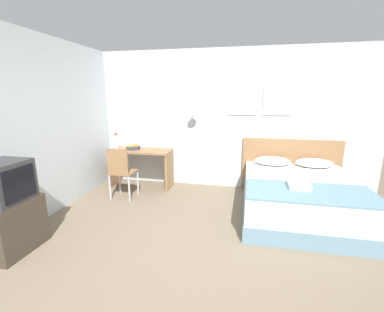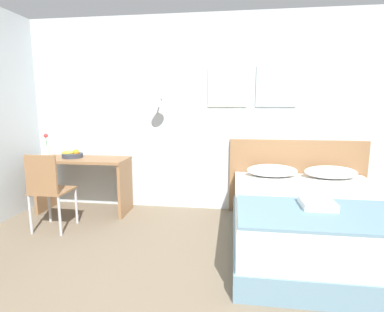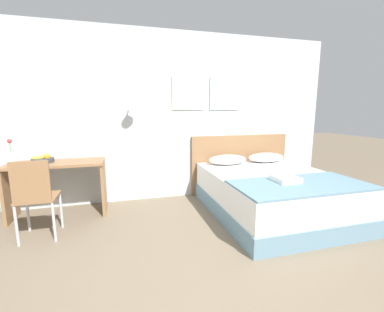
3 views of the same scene
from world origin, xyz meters
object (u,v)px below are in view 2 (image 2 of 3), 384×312
at_px(headboard, 296,177).
at_px(flower_vase, 47,148).
at_px(throw_blanket, 337,215).
at_px(desk, 84,175).
at_px(desk_chair, 47,186).
at_px(folded_towel_near_foot, 317,203).
at_px(fruit_bowl, 72,155).
at_px(bed, 315,222).
at_px(pillow_right, 331,172).
at_px(pillow_left, 272,171).

distance_m(headboard, flower_vase, 3.40).
bearing_deg(throw_blanket, desk, 155.71).
relative_size(throw_blanket, desk_chair, 1.73).
relative_size(headboard, folded_towel_near_foot, 6.13).
xyz_separation_m(folded_towel_near_foot, fruit_bowl, (-2.91, 1.18, 0.17)).
bearing_deg(flower_vase, throw_blanket, -20.70).
bearing_deg(desk, fruit_bowl, 169.33).
bearing_deg(desk, flower_vase, -177.86).
bearing_deg(folded_towel_near_foot, flower_vase, 160.80).
height_order(desk, fruit_bowl, fruit_bowl).
bearing_deg(folded_towel_near_foot, throw_blanket, -50.42).
bearing_deg(bed, fruit_bowl, 166.25).
height_order(folded_towel_near_foot, desk_chair, desk_chair).
bearing_deg(fruit_bowl, flower_vase, -171.59).
height_order(headboard, pillow_right, headboard).
distance_m(throw_blanket, desk_chair, 3.00).
height_order(throw_blanket, desk, desk).
bearing_deg(desk, folded_towel_near_foot, -22.74).
xyz_separation_m(headboard, folded_towel_near_foot, (-0.12, -1.47, 0.12)).
relative_size(headboard, pillow_left, 2.83).
relative_size(pillow_right, throw_blanket, 0.39).
bearing_deg(desk_chair, pillow_left, 16.14).
height_order(pillow_left, throw_blanket, pillow_left).
xyz_separation_m(throw_blanket, fruit_bowl, (-3.02, 1.32, 0.21)).
distance_m(desk, fruit_bowl, 0.31).
relative_size(desk, fruit_bowl, 4.37).
bearing_deg(headboard, throw_blanket, -90.00).
bearing_deg(headboard, bed, -90.00).
height_order(pillow_left, desk, desk).
bearing_deg(folded_towel_near_foot, bed, 75.26).
height_order(pillow_left, desk_chair, desk_chair).
height_order(headboard, desk, headboard).
xyz_separation_m(pillow_left, folded_towel_near_foot, (0.24, -1.20, -0.02)).
distance_m(folded_towel_near_foot, desk_chair, 2.86).
distance_m(pillow_right, throw_blanket, 1.39).
bearing_deg(bed, headboard, 90.00).
bearing_deg(fruit_bowl, throw_blanket, -23.60).
relative_size(throw_blanket, folded_towel_near_foot, 5.55).
xyz_separation_m(pillow_right, desk_chair, (-3.29, -0.75, -0.10)).
xyz_separation_m(bed, pillow_left, (-0.35, 0.76, 0.36)).
relative_size(pillow_right, folded_towel_near_foot, 2.17).
bearing_deg(throw_blanket, pillow_right, 75.30).
bearing_deg(pillow_right, folded_towel_near_foot, -111.26).
xyz_separation_m(desk, fruit_bowl, (-0.17, 0.03, 0.26)).
relative_size(bed, pillow_right, 3.20).
bearing_deg(desk_chair, headboard, 19.08).
xyz_separation_m(folded_towel_near_foot, desk_chair, (-2.82, 0.46, -0.08)).
bearing_deg(headboard, desk, -173.54).
height_order(folded_towel_near_foot, fruit_bowl, fruit_bowl).
bearing_deg(bed, folded_towel_near_foot, -104.74).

